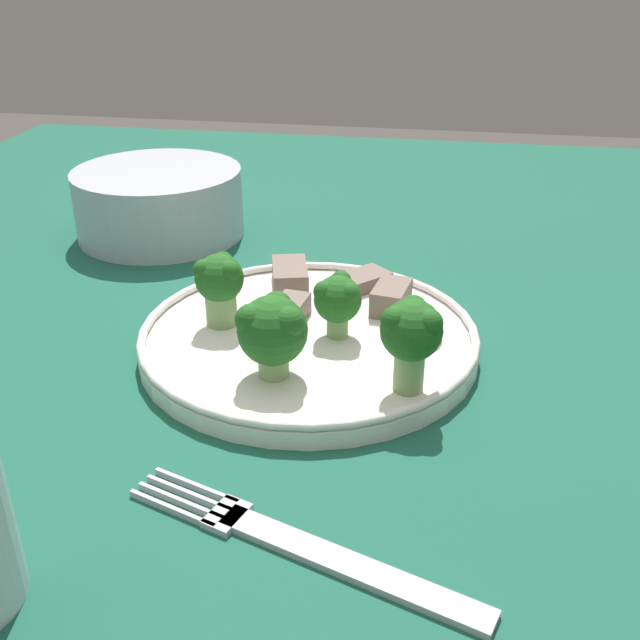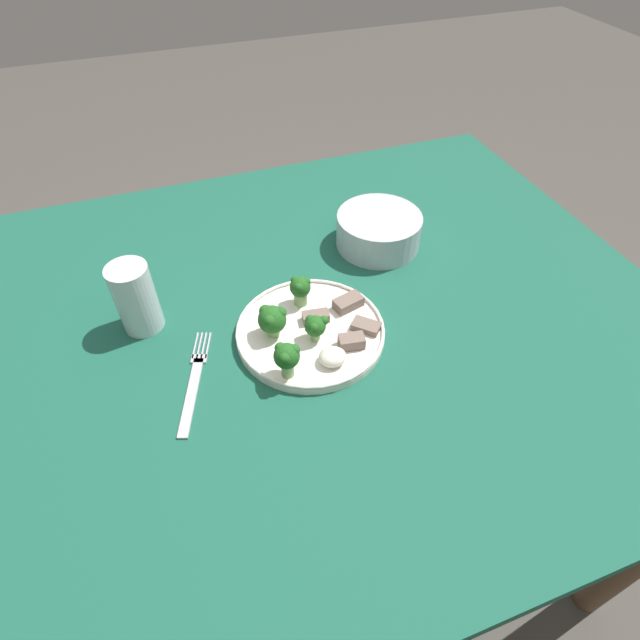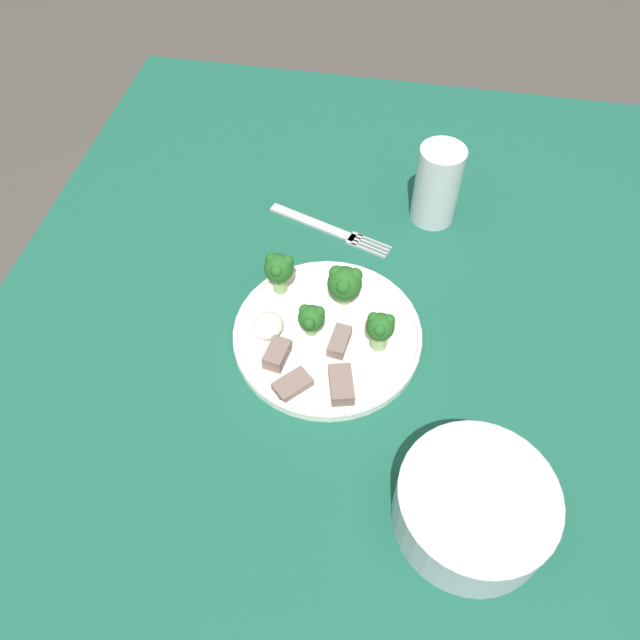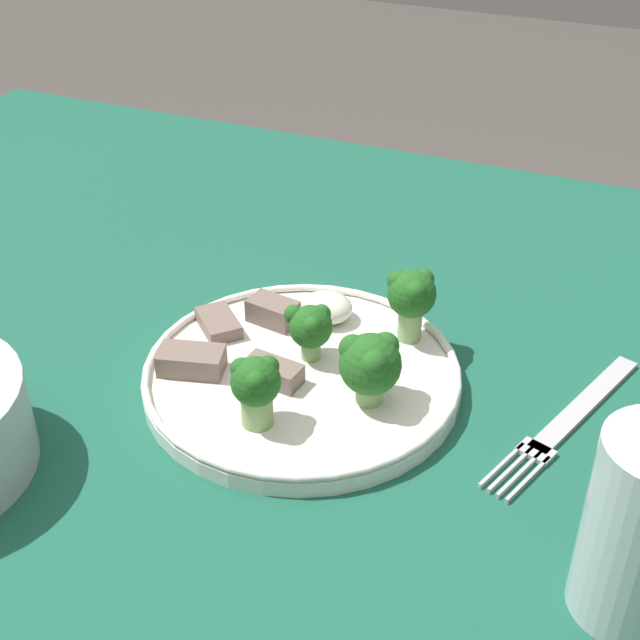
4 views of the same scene
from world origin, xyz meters
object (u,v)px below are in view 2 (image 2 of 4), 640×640
at_px(cream_bowl, 378,231).
at_px(dinner_plate, 310,331).
at_px(drinking_glass, 137,301).
at_px(fork, 194,382).

bearing_deg(cream_bowl, dinner_plate, -137.35).
distance_m(cream_bowl, drinking_glass, 0.46).
height_order(cream_bowl, drinking_glass, drinking_glass).
xyz_separation_m(fork, drinking_glass, (-0.06, 0.15, 0.05)).
bearing_deg(drinking_glass, dinner_plate, -24.53).
height_order(dinner_plate, drinking_glass, drinking_glass).
bearing_deg(cream_bowl, drinking_glass, -171.00).
height_order(dinner_plate, cream_bowl, cream_bowl).
relative_size(dinner_plate, cream_bowl, 1.48).
bearing_deg(drinking_glass, fork, -69.02).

